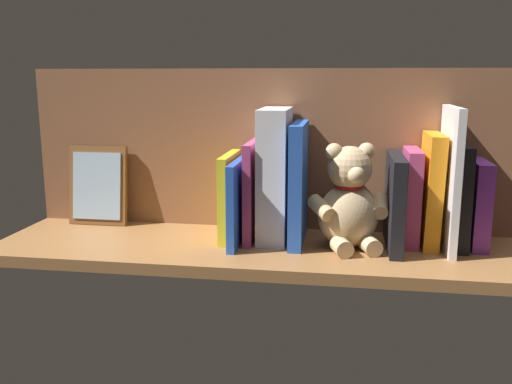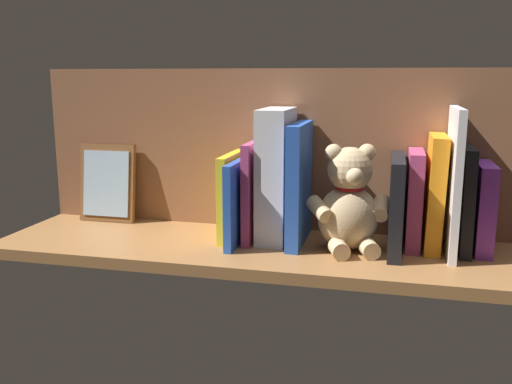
# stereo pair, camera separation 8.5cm
# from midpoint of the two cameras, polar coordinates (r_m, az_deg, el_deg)

# --- Properties ---
(ground_plane) EXTENTS (1.01, 0.30, 0.02)m
(ground_plane) POSITION_cam_midpoint_polar(r_m,az_deg,el_deg) (1.09, 2.24, -5.85)
(ground_plane) COLOR #9E6B3D
(shelf_back_panel) EXTENTS (1.01, 0.02, 0.33)m
(shelf_back_panel) POSITION_cam_midpoint_polar(r_m,az_deg,el_deg) (1.17, 3.55, 4.34)
(shelf_back_panel) COLOR brown
(shelf_back_panel) RESTS_ON ground_plane
(book_0) EXTENTS (0.03, 0.12, 0.16)m
(book_0) POSITION_cam_midpoint_polar(r_m,az_deg,el_deg) (1.12, 24.25, -1.50)
(book_0) COLOR purple
(book_0) RESTS_ON ground_plane
(book_1) EXTENTS (0.02, 0.13, 0.19)m
(book_1) POSITION_cam_midpoint_polar(r_m,az_deg,el_deg) (1.10, 22.69, -0.71)
(book_1) COLOR black
(book_1) RESTS_ON ground_plane
(book_2) EXTENTS (0.01, 0.17, 0.27)m
(book_2) POSITION_cam_midpoint_polar(r_m,az_deg,el_deg) (1.08, 21.69, 0.99)
(book_2) COLOR silver
(book_2) RESTS_ON ground_plane
(book_3) EXTENTS (0.03, 0.13, 0.21)m
(book_3) POSITION_cam_midpoint_polar(r_m,az_deg,el_deg) (1.10, 19.97, -0.08)
(book_3) COLOR orange
(book_3) RESTS_ON ground_plane
(book_4) EXTENTS (0.03, 0.12, 0.18)m
(book_4) POSITION_cam_midpoint_polar(r_m,az_deg,el_deg) (1.10, 18.05, -0.74)
(book_4) COLOR #B23F72
(book_4) RESTS_ON ground_plane
(book_5) EXTENTS (0.02, 0.19, 0.17)m
(book_5) POSITION_cam_midpoint_polar(r_m,az_deg,el_deg) (1.07, 16.39, -1.21)
(book_5) COLOR black
(book_5) RESTS_ON ground_plane
(teddy_bear) EXTENTS (0.15, 0.15, 0.20)m
(teddy_bear) POSITION_cam_midpoint_polar(r_m,az_deg,el_deg) (1.05, 11.82, -1.22)
(teddy_bear) COLOR #D1B284
(teddy_bear) RESTS_ON ground_plane
(book_6) EXTENTS (0.03, 0.17, 0.23)m
(book_6) POSITION_cam_midpoint_polar(r_m,az_deg,el_deg) (1.07, 6.74, 0.85)
(book_6) COLOR blue
(book_6) RESTS_ON ground_plane
(dictionary_thick_white) EXTENTS (0.06, 0.14, 0.26)m
(dictionary_thick_white) POSITION_cam_midpoint_polar(r_m,az_deg,el_deg) (1.09, 4.32, 1.74)
(dictionary_thick_white) COLOR white
(dictionary_thick_white) RESTS_ON ground_plane
(book_7) EXTENTS (0.02, 0.15, 0.19)m
(book_7) POSITION_cam_midpoint_polar(r_m,az_deg,el_deg) (1.10, 2.04, 0.17)
(book_7) COLOR #B23F72
(book_7) RESTS_ON ground_plane
(book_8) EXTENTS (0.01, 0.19, 0.16)m
(book_8) POSITION_cam_midpoint_polar(r_m,az_deg,el_deg) (1.09, 0.65, -0.83)
(book_8) COLOR blue
(book_8) RESTS_ON ground_plane
(book_9) EXTENTS (0.02, 0.15, 0.17)m
(book_9) POSITION_cam_midpoint_polar(r_m,az_deg,el_deg) (1.11, -0.32, -0.37)
(book_9) COLOR yellow
(book_9) RESTS_ON ground_plane
(picture_frame_leaning) EXTENTS (0.13, 0.04, 0.17)m
(picture_frame_leaning) POSITION_cam_midpoint_polar(r_m,az_deg,el_deg) (1.27, -13.17, 0.88)
(picture_frame_leaning) COLOR brown
(picture_frame_leaning) RESTS_ON ground_plane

